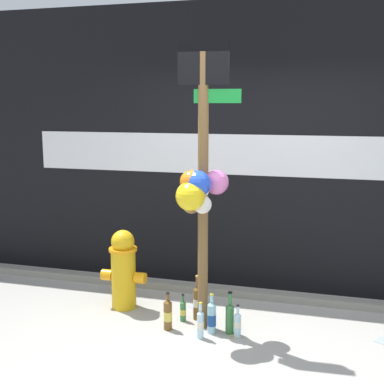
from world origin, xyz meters
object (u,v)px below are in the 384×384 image
at_px(bottle_1, 183,310).
at_px(bottle_3, 197,302).
at_px(fire_hydrant, 123,269).
at_px(bottle_6, 200,324).
at_px(bottle_5, 168,314).
at_px(bottle_4, 212,317).
at_px(bottle_2, 230,317).
at_px(memorial_post, 200,175).
at_px(bottle_0, 238,324).

xyz_separation_m(bottle_1, bottle_3, (0.12, 0.08, 0.07)).
height_order(fire_hydrant, bottle_3, fire_hydrant).
bearing_deg(bottle_3, bottle_6, -71.04).
bearing_deg(bottle_5, bottle_3, 55.42).
bearing_deg(bottle_4, bottle_2, 12.77).
xyz_separation_m(bottle_4, bottle_5, (-0.41, -0.04, -0.00)).
distance_m(fire_hydrant, bottle_1, 0.76).
bearing_deg(bottle_3, memorial_post, -69.45).
height_order(bottle_0, bottle_2, bottle_2).
bearing_deg(bottle_2, fire_hydrant, 165.58).
height_order(bottle_3, bottle_5, bottle_3).
bearing_deg(bottle_1, bottle_4, -28.33).
bearing_deg(bottle_4, bottle_5, -174.30).
distance_m(bottle_1, bottle_4, 0.37).
bearing_deg(bottle_6, bottle_0, 20.28).
bearing_deg(bottle_5, bottle_6, -15.34).
distance_m(bottle_2, bottle_5, 0.57).
bearing_deg(bottle_2, bottle_1, 164.07).
xyz_separation_m(memorial_post, fire_hydrant, (-0.88, 0.29, -1.04)).
bearing_deg(bottle_2, bottle_3, 149.24).
relative_size(fire_hydrant, bottle_3, 1.84).
xyz_separation_m(memorial_post, bottle_2, (0.28, -0.01, -1.29)).
bearing_deg(bottle_1, bottle_2, -15.93).
bearing_deg(memorial_post, fire_hydrant, 161.48).
bearing_deg(bottle_0, bottle_6, -159.72).
height_order(bottle_4, bottle_6, bottle_4).
xyz_separation_m(bottle_2, bottle_3, (-0.36, 0.22, 0.02)).
bearing_deg(bottle_3, bottle_1, -146.91).
xyz_separation_m(bottle_1, bottle_2, (0.48, -0.14, 0.05)).
bearing_deg(bottle_2, bottle_6, -143.95).
height_order(bottle_1, bottle_4, bottle_4).
bearing_deg(bottle_4, bottle_0, -3.80).
xyz_separation_m(bottle_3, bottle_6, (0.13, -0.38, -0.04)).
bearing_deg(bottle_6, memorial_post, 106.98).
bearing_deg(bottle_3, bottle_5, -124.58).
height_order(memorial_post, fire_hydrant, memorial_post).
bearing_deg(memorial_post, bottle_5, -163.78).
bearing_deg(bottle_3, bottle_4, -51.17).
height_order(bottle_3, bottle_4, bottle_3).
height_order(bottle_5, bottle_6, bottle_5).
distance_m(fire_hydrant, bottle_3, 0.84).
height_order(bottle_3, bottle_6, bottle_3).
xyz_separation_m(bottle_1, bottle_5, (-0.08, -0.21, 0.04)).
bearing_deg(bottle_0, fire_hydrant, 164.23).
relative_size(bottle_5, bottle_6, 1.07).
relative_size(bottle_1, bottle_5, 0.76).
xyz_separation_m(bottle_5, bottle_6, (0.33, -0.09, -0.01)).
distance_m(memorial_post, bottle_2, 1.32).
distance_m(bottle_0, bottle_6, 0.34).
xyz_separation_m(fire_hydrant, bottle_5, (0.60, -0.38, -0.26)).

